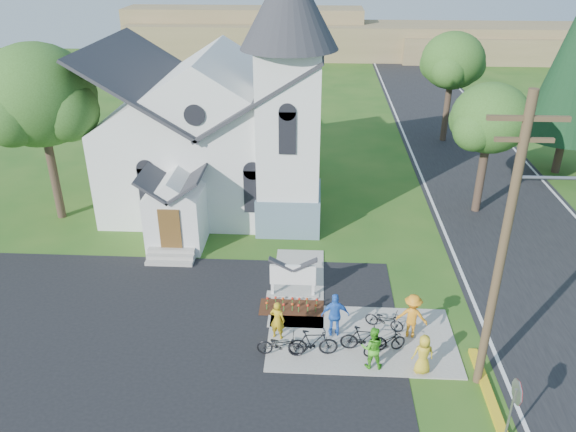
# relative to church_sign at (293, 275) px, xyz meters

# --- Properties ---
(ground) EXTENTS (120.00, 120.00, 0.00)m
(ground) POSITION_rel_church_sign_xyz_m (1.20, -3.20, -1.03)
(ground) COLOR #245317
(ground) RESTS_ON ground
(parking_lot) EXTENTS (20.00, 16.00, 0.02)m
(parking_lot) POSITION_rel_church_sign_xyz_m (-5.80, -5.20, -1.02)
(parking_lot) COLOR black
(parking_lot) RESTS_ON ground
(road) EXTENTS (8.00, 90.00, 0.02)m
(road) POSITION_rel_church_sign_xyz_m (11.20, 11.80, -1.02)
(road) COLOR black
(road) RESTS_ON ground
(sidewalk) EXTENTS (7.00, 4.00, 0.05)m
(sidewalk) POSITION_rel_church_sign_xyz_m (2.70, -2.70, -1.00)
(sidewalk) COLOR gray
(sidewalk) RESTS_ON ground
(church) EXTENTS (12.35, 12.00, 13.00)m
(church) POSITION_rel_church_sign_xyz_m (-4.28, 9.28, 4.22)
(church) COLOR white
(church) RESTS_ON ground
(church_sign) EXTENTS (2.20, 0.40, 1.70)m
(church_sign) POSITION_rel_church_sign_xyz_m (0.00, 0.00, 0.00)
(church_sign) COLOR gray
(church_sign) RESTS_ON ground
(flower_bed) EXTENTS (2.60, 1.10, 0.07)m
(flower_bed) POSITION_rel_church_sign_xyz_m (0.00, -0.90, -0.99)
(flower_bed) COLOR #35180E
(flower_bed) RESTS_ON ground
(utility_pole) EXTENTS (3.45, 0.28, 10.00)m
(utility_pole) POSITION_rel_church_sign_xyz_m (6.56, -4.70, 4.38)
(utility_pole) COLOR #4E3C27
(utility_pole) RESTS_ON ground
(stop_sign) EXTENTS (0.11, 0.76, 2.48)m
(stop_sign) POSITION_rel_church_sign_xyz_m (6.63, -7.40, 0.75)
(stop_sign) COLOR gray
(stop_sign) RESTS_ON ground
(tree_lot_corner) EXTENTS (5.60, 5.60, 9.15)m
(tree_lot_corner) POSITION_rel_church_sign_xyz_m (-12.80, 6.80, 5.58)
(tree_lot_corner) COLOR #36261D
(tree_lot_corner) RESTS_ON ground
(tree_road_near) EXTENTS (4.00, 4.00, 7.05)m
(tree_road_near) POSITION_rel_church_sign_xyz_m (9.70, 8.80, 4.18)
(tree_road_near) COLOR #36261D
(tree_road_near) RESTS_ON ground
(tree_road_mid) EXTENTS (4.40, 4.40, 7.80)m
(tree_road_mid) POSITION_rel_church_sign_xyz_m (10.20, 20.80, 4.75)
(tree_road_mid) COLOR #36261D
(tree_road_mid) RESTS_ON ground
(distant_hills) EXTENTS (61.00, 10.00, 5.60)m
(distant_hills) POSITION_rel_church_sign_xyz_m (4.56, 53.13, 1.15)
(distant_hills) COLOR olive
(distant_hills) RESTS_ON ground
(cyclist_0) EXTENTS (0.66, 0.53, 1.58)m
(cyclist_0) POSITION_rel_church_sign_xyz_m (-0.44, -2.81, -0.19)
(cyclist_0) COLOR #B99215
(cyclist_0) RESTS_ON sidewalk
(bike_0) EXTENTS (1.73, 0.66, 0.90)m
(bike_0) POSITION_rel_church_sign_xyz_m (-0.27, -3.78, -0.53)
(bike_0) COLOR black
(bike_0) RESTS_ON sidewalk
(cyclist_1) EXTENTS (0.80, 0.63, 1.62)m
(cyclist_1) POSITION_rel_church_sign_xyz_m (2.94, -4.20, -0.16)
(cyclist_1) COLOR green
(cyclist_1) RESTS_ON sidewalk
(bike_1) EXTENTS (1.83, 0.66, 1.08)m
(bike_1) POSITION_rel_church_sign_xyz_m (0.90, -3.72, -0.44)
(bike_1) COLOR black
(bike_1) RESTS_ON sidewalk
(cyclist_2) EXTENTS (1.08, 0.52, 1.79)m
(cyclist_2) POSITION_rel_church_sign_xyz_m (1.69, -2.51, -0.08)
(cyclist_2) COLOR blue
(cyclist_2) RESTS_ON sidewalk
(bike_2) EXTENTS (1.79, 1.24, 0.89)m
(bike_2) POSITION_rel_church_sign_xyz_m (3.46, -3.47, -0.53)
(bike_2) COLOR black
(bike_2) RESTS_ON sidewalk
(cyclist_3) EXTENTS (1.28, 0.92, 1.79)m
(cyclist_3) POSITION_rel_church_sign_xyz_m (4.55, -2.42, -0.08)
(cyclist_3) COLOR orange
(cyclist_3) RESTS_ON sidewalk
(bike_3) EXTENTS (1.72, 0.59, 1.02)m
(bike_3) POSITION_rel_church_sign_xyz_m (2.72, -3.36, -0.47)
(bike_3) COLOR black
(bike_3) RESTS_ON sidewalk
(cyclist_4) EXTENTS (0.79, 0.56, 1.52)m
(cyclist_4) POSITION_rel_church_sign_xyz_m (4.66, -4.40, -0.22)
(cyclist_4) COLOR gold
(cyclist_4) RESTS_ON sidewalk
(bike_4) EXTENTS (1.60, 1.06, 0.80)m
(bike_4) POSITION_rel_church_sign_xyz_m (3.60, -2.04, -0.58)
(bike_4) COLOR black
(bike_4) RESTS_ON sidewalk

